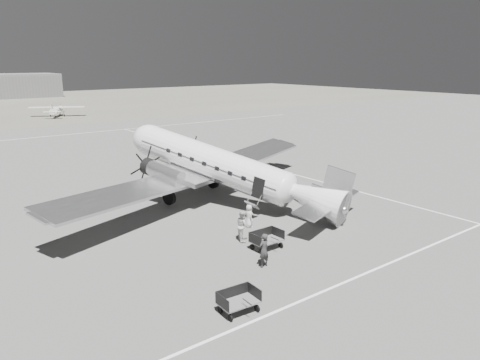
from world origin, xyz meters
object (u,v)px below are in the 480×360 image
at_px(light_plane_right, 57,111).
at_px(ramp_agent, 243,226).
at_px(dc3_airliner, 223,169).
at_px(passenger, 249,216).
at_px(ground_crew, 264,250).
at_px(baggage_cart_near, 267,240).
at_px(baggage_cart_far, 239,302).

height_order(light_plane_right, ramp_agent, light_plane_right).
distance_m(dc3_airliner, passenger, 5.48).
bearing_deg(ground_crew, baggage_cart_near, -142.08).
bearing_deg(light_plane_right, baggage_cart_near, -69.94).
height_order(baggage_cart_near, ramp_agent, ramp_agent).
relative_size(light_plane_right, passenger, 7.01).
distance_m(light_plane_right, ground_crew, 74.57).
bearing_deg(baggage_cart_far, dc3_airliner, 60.72).
distance_m(light_plane_right, ramp_agent, 70.98).
bearing_deg(baggage_cart_far, light_plane_right, 82.24).
xyz_separation_m(ground_crew, passenger, (3.09, 5.03, -0.16)).
relative_size(light_plane_right, ground_crew, 5.73).
relative_size(baggage_cart_near, ground_crew, 1.04).
height_order(dc3_airliner, light_plane_right, dc3_airliner).
xyz_separation_m(light_plane_right, baggage_cart_far, (-15.89, -76.32, -0.56)).
bearing_deg(dc3_airliner, ground_crew, -134.32).
bearing_deg(ramp_agent, dc3_airliner, -2.36).
distance_m(dc3_airliner, ramp_agent, 7.49).
relative_size(dc3_airliner, baggage_cart_near, 14.87).
bearing_deg(light_plane_right, dc3_airliner, -68.35).
distance_m(baggage_cart_far, passenger, 10.34).
bearing_deg(passenger, ground_crew, 163.06).
height_order(ground_crew, passenger, ground_crew).
distance_m(baggage_cart_far, ground_crew, 4.63).
xyz_separation_m(baggage_cart_near, passenger, (1.46, 3.38, 0.20)).
bearing_deg(baggage_cart_near, baggage_cart_far, -141.19).
distance_m(ramp_agent, passenger, 2.38).
relative_size(baggage_cart_near, baggage_cart_far, 1.06).
distance_m(baggage_cart_near, ground_crew, 2.35).
bearing_deg(baggage_cart_near, ramp_agent, 98.42).
bearing_deg(dc3_airliner, ramp_agent, -136.14).
bearing_deg(light_plane_right, passenger, -69.14).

